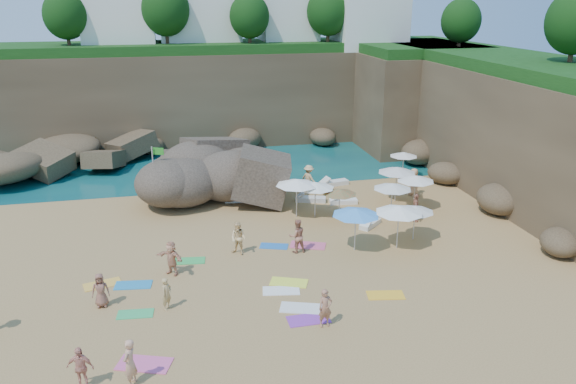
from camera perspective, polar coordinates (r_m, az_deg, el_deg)
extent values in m
plane|color=tan|center=(29.88, -2.53, -5.75)|extent=(120.00, 120.00, 0.00)
plane|color=#0C4751|center=(58.27, -7.67, 6.57)|extent=(120.00, 120.00, 0.00)
cube|color=brown|center=(52.83, -5.19, 9.78)|extent=(44.00, 8.00, 8.00)
cube|color=brown|center=(42.80, 21.42, 6.30)|extent=(8.00, 30.00, 8.00)
cube|color=brown|center=(52.14, 12.36, 9.29)|extent=(10.00, 12.00, 8.00)
cube|color=white|center=(52.86, -16.84, 16.44)|extent=(6.00, 5.00, 5.50)
cube|color=white|center=(53.84, -9.04, 17.56)|extent=(7.00, 6.00, 6.50)
cube|color=white|center=(54.00, -0.04, 17.00)|extent=(5.00, 5.00, 5.00)
cube|color=white|center=(54.01, 8.06, 17.35)|extent=(6.00, 6.00, 6.00)
sphere|color=#11380F|center=(51.28, -21.67, 16.38)|extent=(3.60, 3.60, 3.60)
sphere|color=#11380F|center=(50.72, -12.37, 17.68)|extent=(4.05, 4.05, 4.05)
sphere|color=#11380F|center=(50.30, -3.95, 17.40)|extent=(3.42, 3.42, 3.42)
sphere|color=#11380F|center=(51.80, 4.11, 17.81)|extent=(3.78, 3.78, 3.78)
sphere|color=#11380F|center=(48.79, 17.17, 16.30)|extent=(3.15, 3.15, 3.15)
sphere|color=#11380F|center=(39.32, 27.24, 15.15)|extent=(3.60, 3.60, 3.60)
cylinder|color=white|center=(59.08, -25.64, 8.00)|extent=(0.10, 0.10, 6.00)
cylinder|color=white|center=(58.76, -24.21, 8.15)|extent=(0.10, 0.10, 6.00)
cylinder|color=white|center=(58.47, -22.76, 8.30)|extent=(0.10, 0.10, 6.00)
cylinder|color=silver|center=(36.00, -13.45, 1.49)|extent=(0.08, 0.08, 3.93)
cube|color=#288F23|center=(35.54, -13.03, 4.06)|extent=(0.65, 0.30, 0.44)
cylinder|color=silver|center=(33.65, 0.88, -0.72)|extent=(0.07, 0.07, 2.26)
cone|color=white|center=(33.29, 0.89, 1.01)|extent=(2.53, 2.53, 0.39)
cylinder|color=silver|center=(37.84, -3.90, 1.37)|extent=(0.06, 0.06, 2.06)
cone|color=white|center=(37.55, -3.93, 2.79)|extent=(2.32, 2.32, 0.35)
cylinder|color=silver|center=(36.93, 10.91, 0.70)|extent=(0.06, 0.06, 2.18)
cone|color=silver|center=(36.62, 11.01, 2.23)|extent=(2.45, 2.45, 0.37)
cylinder|color=silver|center=(42.01, 11.59, 2.65)|extent=(0.05, 0.05, 1.81)
cone|color=silver|center=(41.78, 11.67, 3.78)|extent=(2.03, 2.03, 0.31)
cylinder|color=silver|center=(35.80, 12.72, -0.12)|extent=(0.06, 0.06, 2.07)
cone|color=white|center=(35.49, 12.84, 1.38)|extent=(2.32, 2.32, 0.35)
cylinder|color=silver|center=(33.44, 5.24, -1.34)|extent=(0.05, 0.05, 1.81)
cone|color=red|center=(33.14, 5.28, 0.05)|extent=(2.04, 2.04, 0.31)
cylinder|color=silver|center=(34.14, 10.48, -0.95)|extent=(0.06, 0.06, 2.04)
cone|color=silver|center=(33.82, 10.57, 0.60)|extent=(2.29, 2.29, 0.35)
cylinder|color=silver|center=(31.36, 12.68, -3.17)|extent=(0.05, 0.05, 1.83)
cone|color=silver|center=(31.05, 12.80, -1.68)|extent=(2.05, 2.05, 0.31)
cylinder|color=silver|center=(33.77, 2.77, -0.85)|extent=(0.06, 0.06, 2.05)
cone|color=white|center=(33.45, 2.80, 0.72)|extent=(2.31, 2.31, 0.35)
cylinder|color=silver|center=(29.44, 6.84, -3.91)|extent=(0.07, 0.07, 2.22)
cone|color=#469AF0|center=(29.04, 6.92, -1.99)|extent=(2.49, 2.49, 0.38)
cylinder|color=silver|center=(30.02, 11.09, -3.65)|extent=(0.07, 0.07, 2.25)
cone|color=white|center=(29.63, 11.23, -1.74)|extent=(2.52, 2.52, 0.38)
cube|color=white|center=(36.60, -5.23, -0.80)|extent=(1.60, 0.70, 0.24)
cube|color=white|center=(36.31, 5.65, -0.96)|extent=(1.84, 0.80, 0.28)
cube|color=silver|center=(39.76, 4.71, 0.91)|extent=(2.13, 1.08, 0.32)
cube|color=silver|center=(36.51, 2.32, -0.74)|extent=(2.05, 1.22, 0.30)
cube|color=silver|center=(34.48, 10.63, -2.35)|extent=(1.66, 1.22, 0.25)
cube|color=silver|center=(32.96, 8.36, -3.23)|extent=(1.66, 1.59, 0.27)
cube|color=#2383BD|center=(27.23, -15.44, -9.09)|extent=(1.77, 1.04, 0.03)
cube|color=#E45896|center=(21.91, -14.39, -16.56)|extent=(2.15, 1.56, 0.03)
cube|color=#33B261|center=(24.95, -15.25, -11.87)|extent=(1.56, 0.88, 0.03)
cube|color=#F2B23F|center=(27.71, -18.33, -8.88)|extent=(1.81, 1.22, 0.03)
cube|color=white|center=(24.50, 1.35, -11.71)|extent=(2.00, 1.44, 0.03)
cube|color=purple|center=(23.75, 2.09, -12.82)|extent=(1.75, 0.90, 0.03)
cube|color=blue|center=(30.10, -1.44, -5.52)|extent=(1.65, 1.18, 0.03)
cube|color=#DE5680|center=(30.20, 2.03, -5.43)|extent=(2.09, 1.57, 0.03)
cube|color=yellow|center=(25.83, 9.88, -10.28)|extent=(1.76, 1.10, 0.03)
cube|color=green|center=(28.93, -10.03, -6.90)|extent=(1.69, 0.98, 0.03)
cube|color=#F1FF43|center=(26.49, 0.09, -9.16)|extent=(1.92, 1.44, 0.03)
cube|color=white|center=(25.81, -0.70, -9.99)|extent=(1.79, 1.10, 0.03)
imported|color=tan|center=(24.67, -12.23, -10.07)|extent=(0.60, 0.63, 1.44)
imported|color=#B27259|center=(29.11, 0.93, -4.48)|extent=(0.93, 0.75, 1.82)
imported|color=#E1B980|center=(38.09, 2.12, 1.38)|extent=(1.11, 1.28, 1.88)
imported|color=#AB6E55|center=(33.88, 12.83, -1.56)|extent=(0.74, 1.09, 1.72)
imported|color=tan|center=(38.28, 12.64, 1.00)|extent=(0.86, 1.04, 1.87)
imported|color=tan|center=(37.78, -12.82, 0.52)|extent=(1.49, 0.47, 1.60)
imported|color=tan|center=(20.60, -15.79, -16.34)|extent=(0.65, 0.76, 1.76)
imported|color=#DD917D|center=(21.32, -20.16, -17.77)|extent=(1.29, 1.75, 0.38)
imported|color=#8B5645|center=(25.82, -18.37, -10.58)|extent=(0.74, 1.51, 0.40)
imported|color=tan|center=(27.71, -11.68, -7.77)|extent=(2.26, 2.27, 0.44)
imported|color=#A56D52|center=(23.30, 3.77, -13.03)|extent=(0.79, 1.67, 0.38)
imported|color=#F5CB8B|center=(29.20, -5.04, -5.73)|extent=(1.70, 1.87, 0.65)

